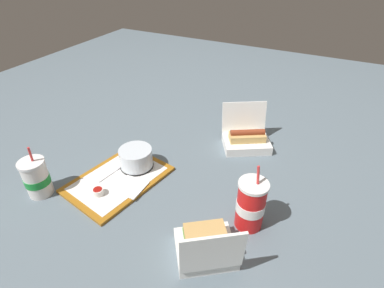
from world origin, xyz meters
The scene contains 10 objects.
ground_plane centered at (0.00, 0.00, 0.00)m, with size 3.20×3.20×0.00m, color slate.
food_tray centered at (-0.32, 0.14, 0.01)m, with size 0.41×0.33×0.01m.
cake_container centered at (-0.22, 0.12, 0.05)m, with size 0.13×0.13×0.08m.
ketchup_cup centered at (-0.42, 0.15, 0.03)m, with size 0.04×0.04×0.02m.
napkin_stack centered at (-0.33, 0.07, 0.02)m, with size 0.10×0.10×0.00m, color white.
plastic_fork centered at (-0.32, 0.18, 0.02)m, with size 0.11×0.01×0.01m, color white.
clamshell_hotdog_back centered at (0.13, -0.22, 0.04)m, with size 0.25×0.26×0.18m.
clamshell_sandwich_center centered at (-0.46, -0.30, 0.05)m, with size 0.24×0.24×0.19m.
soda_cup_corner centered at (-0.29, -0.37, 0.09)m, with size 0.09×0.09×0.24m.
soda_cup_front centered at (-0.50, 0.35, 0.07)m, with size 0.09×0.09×0.20m.
Camera 1 is at (-0.97, -0.51, 0.78)m, focal length 28.00 mm.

